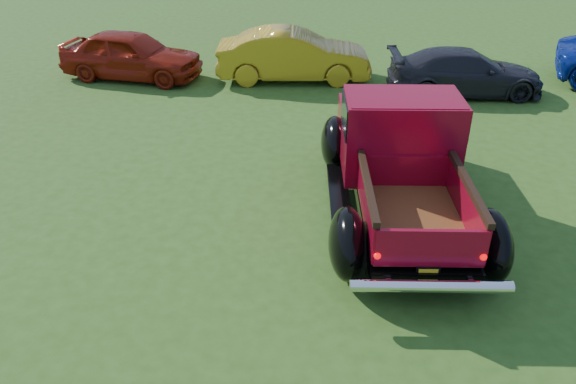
# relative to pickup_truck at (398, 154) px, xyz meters

# --- Properties ---
(ground) EXTENTS (120.00, 120.00, 0.00)m
(ground) POSITION_rel_pickup_truck_xyz_m (-1.10, -1.92, -0.96)
(ground) COLOR #2C4D16
(ground) RESTS_ON ground
(pickup_truck) EXTENTS (3.27, 5.70, 2.02)m
(pickup_truck) POSITION_rel_pickup_truck_xyz_m (0.00, 0.00, 0.00)
(pickup_truck) COLOR black
(pickup_truck) RESTS_ON ground
(show_car_red) EXTENTS (4.11, 1.84, 1.37)m
(show_car_red) POSITION_rel_pickup_truck_xyz_m (-7.60, 5.81, -0.27)
(show_car_red) COLOR maroon
(show_car_red) RESTS_ON ground
(show_car_yellow) EXTENTS (4.51, 2.24, 1.42)m
(show_car_yellow) POSITION_rel_pickup_truck_xyz_m (-2.98, 6.51, -0.25)
(show_car_yellow) COLOR #B18817
(show_car_yellow) RESTS_ON ground
(show_car_grey) EXTENTS (4.31, 2.33, 1.19)m
(show_car_grey) POSITION_rel_pickup_truck_xyz_m (1.73, 6.16, -0.36)
(show_car_grey) COLOR black
(show_car_grey) RESTS_ON ground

